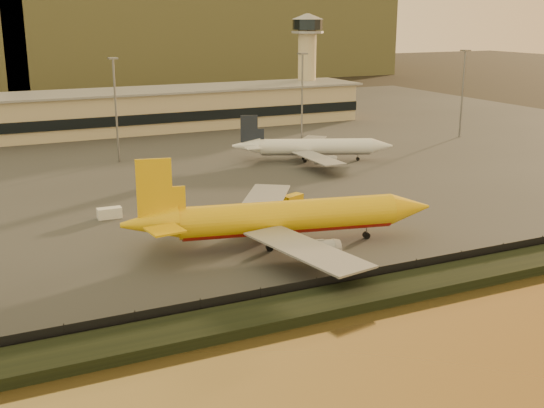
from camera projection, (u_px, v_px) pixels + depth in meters
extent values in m
plane|color=black|center=(309.00, 258.00, 103.10)|extent=(900.00, 900.00, 0.00)
cube|color=black|center=(372.00, 294.00, 88.14)|extent=(320.00, 7.00, 1.40)
cube|color=#2D2D2D|center=(143.00, 149.00, 185.64)|extent=(320.00, 220.00, 0.20)
cube|color=black|center=(355.00, 279.00, 91.45)|extent=(300.00, 0.05, 2.20)
cube|color=#C6B589|center=(116.00, 113.00, 210.07)|extent=(160.00, 22.00, 12.00)
cube|color=black|center=(125.00, 121.00, 200.61)|extent=(160.00, 0.60, 3.00)
cube|color=gray|center=(115.00, 92.00, 208.37)|extent=(164.00, 24.00, 0.60)
cylinder|color=#C6B589|center=(307.00, 73.00, 241.87)|extent=(6.40, 6.40, 30.00)
cylinder|color=black|center=(308.00, 25.00, 237.35)|extent=(10.40, 10.40, 3.50)
cone|color=gray|center=(308.00, 16.00, 236.61)|extent=(11.20, 11.20, 2.00)
cylinder|color=gray|center=(307.00, 32.00, 238.04)|extent=(11.20, 11.20, 0.80)
cylinder|color=slate|center=(116.00, 112.00, 165.06)|extent=(0.50, 0.50, 25.00)
cube|color=slate|center=(113.00, 58.00, 161.63)|extent=(2.20, 2.20, 0.40)
cylinder|color=slate|center=(302.00, 102.00, 184.05)|extent=(0.50, 0.50, 25.00)
cube|color=slate|center=(303.00, 54.00, 180.62)|extent=(2.20, 2.20, 0.40)
cylinder|color=slate|center=(462.00, 95.00, 199.56)|extent=(0.50, 0.50, 25.00)
cube|color=slate|center=(466.00, 50.00, 196.13)|extent=(2.20, 2.20, 0.40)
cube|color=brown|center=(177.00, 15.00, 426.46)|extent=(220.00, 160.00, 70.00)
cylinder|color=#E7AE0C|center=(288.00, 216.00, 107.12)|extent=(34.85, 12.04, 4.99)
cylinder|color=#A61309|center=(288.00, 221.00, 107.36)|extent=(33.68, 10.76, 3.89)
cone|color=#E7AE0C|center=(410.00, 208.00, 111.78)|extent=(7.61, 6.28, 4.99)
cone|color=#E7AE0C|center=(149.00, 223.00, 102.14)|extent=(9.49, 6.67, 4.99)
cube|color=#E7AE0C|center=(154.00, 188.00, 100.88)|extent=(5.25, 1.48, 8.74)
cube|color=#E7AE0C|center=(160.00, 211.00, 107.15)|extent=(6.53, 6.51, 0.30)
cube|color=#E7AE0C|center=(165.00, 230.00, 97.80)|extent=(5.27, 5.22, 0.30)
cube|color=gray|center=(264.00, 200.00, 119.59)|extent=(17.64, 21.67, 0.30)
cylinder|color=gray|center=(281.00, 212.00, 117.47)|extent=(6.20, 3.88, 2.75)
cube|color=gray|center=(306.00, 249.00, 94.69)|extent=(10.39, 22.44, 0.30)
cylinder|color=gray|center=(316.00, 250.00, 98.64)|extent=(6.20, 3.88, 2.75)
cylinder|color=black|center=(366.00, 235.00, 111.23)|extent=(1.26, 1.08, 1.10)
cylinder|color=slate|center=(366.00, 232.00, 111.08)|extent=(0.19, 0.19, 2.25)
cylinder|color=black|center=(270.00, 248.00, 105.34)|extent=(1.26, 1.08, 1.10)
cylinder|color=slate|center=(270.00, 244.00, 105.18)|extent=(0.19, 0.19, 2.25)
cylinder|color=black|center=(263.00, 239.00, 109.54)|extent=(1.26, 1.08, 1.10)
cylinder|color=slate|center=(263.00, 235.00, 109.39)|extent=(0.19, 0.19, 2.25)
cylinder|color=white|center=(316.00, 146.00, 168.98)|extent=(27.06, 14.24, 3.85)
cylinder|color=gray|center=(316.00, 149.00, 169.16)|extent=(26.02, 13.16, 3.00)
cone|color=white|center=(382.00, 146.00, 169.76)|extent=(6.46, 5.63, 3.85)
cone|color=white|center=(246.00, 146.00, 168.08)|extent=(7.88, 6.22, 3.85)
cube|color=black|center=(249.00, 129.00, 166.97)|extent=(4.03, 1.92, 6.74)
cube|color=white|center=(252.00, 142.00, 171.77)|extent=(5.30, 5.28, 0.23)
cube|color=white|center=(253.00, 148.00, 164.37)|extent=(4.13, 3.96, 0.23)
cube|color=gray|center=(309.00, 141.00, 179.30)|extent=(16.01, 16.11, 0.23)
cylinder|color=gray|center=(317.00, 147.00, 177.18)|extent=(5.08, 3.73, 2.12)
cube|color=gray|center=(318.00, 158.00, 158.94)|extent=(5.59, 17.38, 0.23)
cylinder|color=gray|center=(324.00, 160.00, 161.82)|extent=(5.08, 3.73, 2.12)
cylinder|color=black|center=(358.00, 159.00, 170.35)|extent=(1.04, 0.95, 0.85)
cylinder|color=slate|center=(358.00, 157.00, 170.23)|extent=(0.20, 0.20, 1.73)
cylinder|color=black|center=(305.00, 161.00, 168.05)|extent=(1.04, 0.95, 0.85)
cylinder|color=slate|center=(305.00, 159.00, 167.93)|extent=(0.20, 0.20, 1.73)
cylinder|color=black|center=(304.00, 158.00, 171.38)|extent=(1.04, 0.95, 0.85)
cylinder|color=slate|center=(304.00, 156.00, 171.26)|extent=(0.20, 0.20, 1.73)
cube|color=#E7AE0C|center=(293.00, 200.00, 130.80)|extent=(4.72, 3.40, 1.94)
cube|color=white|center=(110.00, 213.00, 122.16)|extent=(4.33, 2.06, 1.92)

